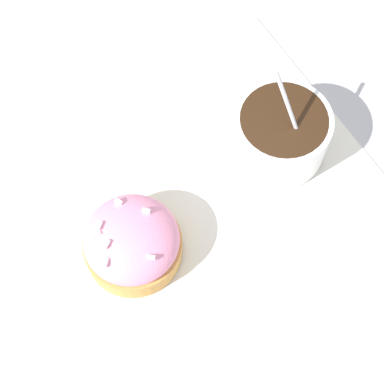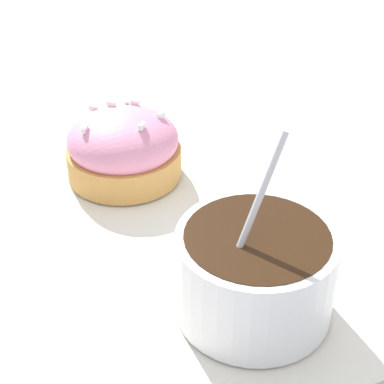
# 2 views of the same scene
# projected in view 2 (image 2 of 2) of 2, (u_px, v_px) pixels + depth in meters

# --- Properties ---
(ground_plane) EXTENTS (3.00, 3.00, 0.00)m
(ground_plane) POSITION_uv_depth(u_px,v_px,m) (188.00, 232.00, 0.46)
(ground_plane) COLOR #B2B2B7
(paper_napkin) EXTENTS (0.34, 0.33, 0.00)m
(paper_napkin) POSITION_uv_depth(u_px,v_px,m) (188.00, 231.00, 0.45)
(paper_napkin) COLOR white
(paper_napkin) RESTS_ON ground_plane
(coffee_cup) EXTENTS (0.09, 0.10, 0.12)m
(coffee_cup) POSITION_uv_depth(u_px,v_px,m) (252.00, 270.00, 0.37)
(coffee_cup) COLOR white
(coffee_cup) RESTS_ON paper_napkin
(frosted_pastry) EXTENTS (0.09, 0.09, 0.05)m
(frosted_pastry) POSITION_uv_depth(u_px,v_px,m) (124.00, 148.00, 0.50)
(frosted_pastry) COLOR #D19347
(frosted_pastry) RESTS_ON paper_napkin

